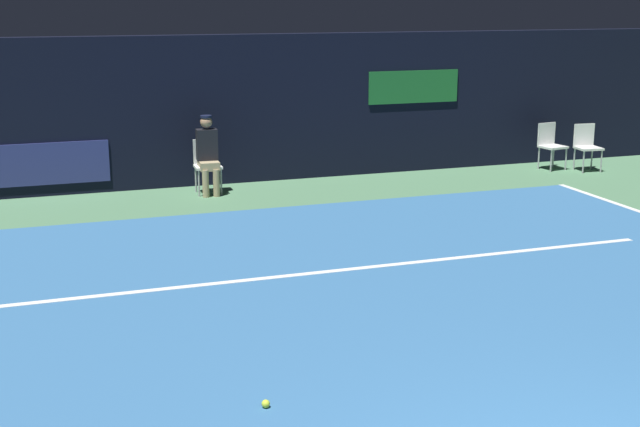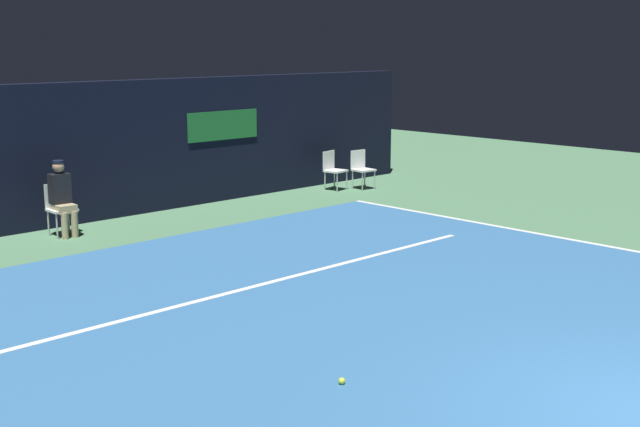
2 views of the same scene
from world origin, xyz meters
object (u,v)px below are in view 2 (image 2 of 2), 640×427
line_judge_on_chair (62,197)px  courtside_chair_far (361,167)px  tennis_ball (342,381)px  courtside_chair_near (333,168)px

line_judge_on_chair → courtside_chair_far: (7.24, -0.33, -0.18)m
tennis_ball → line_judge_on_chair: bearing=81.3°
tennis_ball → courtside_chair_far: bearing=42.0°
courtside_chair_far → tennis_ball: bearing=-138.0°
line_judge_on_chair → courtside_chair_near: 6.67m
line_judge_on_chair → tennis_ball: 8.06m
line_judge_on_chair → courtside_chair_far: bearing=-2.6°
courtside_chair_near → tennis_ball: 11.22m
courtside_chair_far → tennis_ball: courtside_chair_far is taller
courtside_chair_far → tennis_ball: size_ratio=12.94×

